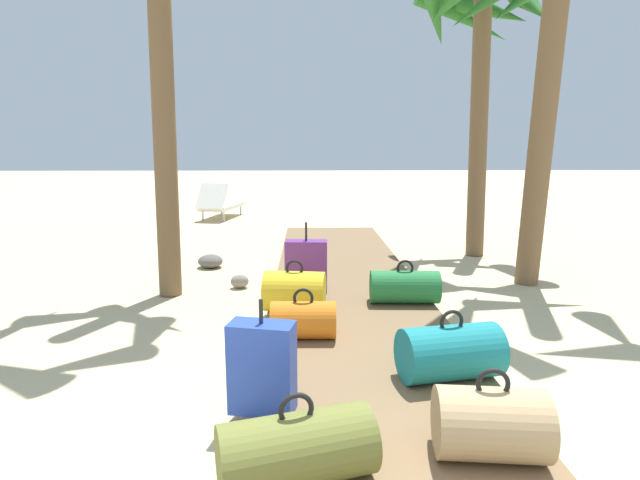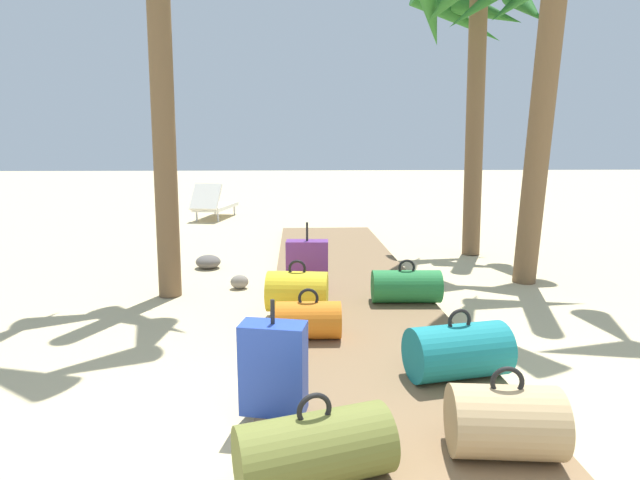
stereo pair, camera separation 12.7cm
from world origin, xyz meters
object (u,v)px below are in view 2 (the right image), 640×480
suitcase_purple (307,266)px  palm_tree_far_right (479,27)px  duffel_bag_teal (458,351)px  suitcase_blue (274,368)px  duffel_bag_olive (314,449)px  duffel_bag_tan (504,421)px  duffel_bag_yellow (297,291)px  duffel_bag_orange (308,320)px  lounge_chair (214,204)px  duffel_bag_green (406,286)px

suitcase_purple → palm_tree_far_right: (2.49, 2.24, 2.88)m
duffel_bag_teal → suitcase_blue: suitcase_blue is taller
duffel_bag_olive → duffel_bag_tan: (0.94, 0.17, 0.01)m
duffel_bag_yellow → suitcase_blue: bearing=-94.6°
suitcase_blue → duffel_bag_orange: size_ratio=1.28×
palm_tree_far_right → duffel_bag_orange: bearing=-125.3°
duffel_bag_olive → lounge_chair: size_ratio=0.48×
duffel_bag_yellow → duffel_bag_tan: bearing=-65.9°
suitcase_purple → duffel_bag_olive: bearing=-90.8°
duffel_bag_teal → suitcase_purple: bearing=114.7°
duffel_bag_olive → duffel_bag_orange: (0.02, 1.76, -0.01)m
duffel_bag_tan → duffel_bag_green: size_ratio=0.83×
duffel_bag_olive → duffel_bag_tan: bearing=10.0°
duffel_bag_yellow → lounge_chair: lounge_chair is taller
duffel_bag_teal → palm_tree_far_right: bearing=70.2°
duffel_bag_teal → duffel_bag_green: 1.63m
suitcase_purple → duffel_bag_orange: suitcase_purple is taller
duffel_bag_tan → duffel_bag_green: bearing=88.7°
duffel_bag_olive → duffel_bag_yellow: (-0.07, 2.42, 0.03)m
duffel_bag_tan → lounge_chair: size_ratio=0.35×
suitcase_purple → duffel_bag_teal: bearing=-65.3°
duffel_bag_teal → duffel_bag_tan: duffel_bag_teal is taller
suitcase_purple → duffel_bag_teal: (0.94, -2.05, -0.09)m
duffel_bag_tan → duffel_bag_orange: duffel_bag_tan is taller
duffel_bag_teal → lounge_chair: bearing=109.5°
duffel_bag_orange → lounge_chair: (-1.92, 7.41, 0.10)m
lounge_chair → duffel_bag_teal: bearing=-70.5°
duffel_bag_tan → duffel_bag_green: 2.48m
duffel_bag_olive → palm_tree_far_right: palm_tree_far_right is taller
duffel_bag_yellow → palm_tree_far_right: bearing=48.0°
duffel_bag_teal → duffel_bag_yellow: (-1.05, 1.41, 0.01)m
suitcase_purple → duffel_bag_green: suitcase_purple is taller
suitcase_purple → suitcase_blue: bearing=-95.8°
suitcase_blue → duffel_bag_tan: suitcase_blue is taller
suitcase_blue → palm_tree_far_right: palm_tree_far_right is taller
suitcase_purple → lounge_chair: (-1.94, 6.09, -0.03)m
duffel_bag_olive → suitcase_blue: bearing=108.2°
suitcase_purple → palm_tree_far_right: 4.42m
duffel_bag_orange → duffel_bag_yellow: duffel_bag_yellow is taller
duffel_bag_orange → duffel_bag_teal: bearing=-37.4°
duffel_bag_olive → duffel_bag_green: 2.83m
duffel_bag_olive → lounge_chair: lounge_chair is taller
suitcase_blue → duffel_bag_tan: size_ratio=1.19×
duffel_bag_olive → suitcase_purple: 3.07m
duffel_bag_olive → duffel_bag_orange: size_ratio=1.46×
duffel_bag_tan → palm_tree_far_right: 6.15m
palm_tree_far_right → lounge_chair: size_ratio=2.51×
duffel_bag_tan → suitcase_blue: bearing=157.8°
duffel_bag_yellow → palm_tree_far_right: (2.60, 2.89, 2.97)m
palm_tree_far_right → lounge_chair: 6.55m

